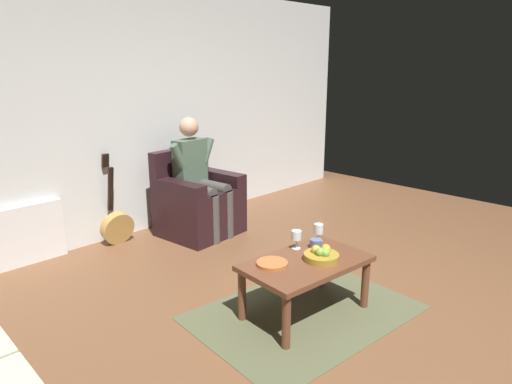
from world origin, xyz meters
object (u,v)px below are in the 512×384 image
(armchair, at_px, (198,204))
(coffee_table, at_px, (306,269))
(guitar, at_px, (117,224))
(person_seated, at_px, (199,173))
(candle_jar, at_px, (316,244))
(decorative_dish, at_px, (272,263))
(wine_glass_near, at_px, (296,236))
(fruit_bowl, at_px, (321,255))
(wine_glass_far, at_px, (319,230))

(armchair, distance_m, coffee_table, 2.02)
(guitar, bearing_deg, coffee_table, 96.67)
(person_seated, xyz_separation_m, candle_jar, (0.29, 1.82, -0.23))
(armchair, xyz_separation_m, decorative_dish, (0.76, 1.82, 0.10))
(wine_glass_near, bearing_deg, guitar, -79.38)
(wine_glass_near, height_order, fruit_bowl, wine_glass_near)
(wine_glass_near, xyz_separation_m, decorative_dish, (0.36, 0.07, -0.09))
(guitar, height_order, wine_glass_far, guitar)
(armchair, relative_size, fruit_bowl, 3.55)
(armchair, relative_size, person_seated, 0.72)
(wine_glass_near, bearing_deg, person_seated, -103.27)
(coffee_table, bearing_deg, wine_glass_far, -155.36)
(person_seated, height_order, candle_jar, person_seated)
(coffee_table, relative_size, decorative_dish, 4.34)
(coffee_table, height_order, decorative_dish, decorative_dish)
(person_seated, bearing_deg, candle_jar, 75.61)
(wine_glass_near, relative_size, candle_jar, 1.59)
(fruit_bowl, distance_m, decorative_dish, 0.38)
(coffee_table, relative_size, wine_glass_near, 6.64)
(armchair, relative_size, wine_glass_near, 6.22)
(armchair, distance_m, guitar, 0.89)
(coffee_table, bearing_deg, decorative_dish, -28.66)
(wine_glass_far, xyz_separation_m, fruit_bowl, (0.29, 0.25, -0.06))
(wine_glass_near, relative_size, decorative_dish, 0.65)
(person_seated, xyz_separation_m, wine_glass_near, (0.40, 1.72, -0.16))
(guitar, relative_size, wine_glass_near, 6.37)
(guitar, distance_m, candle_jar, 2.29)
(wine_glass_far, xyz_separation_m, candle_jar, (0.13, 0.07, -0.06))
(coffee_table, bearing_deg, guitar, -83.33)
(coffee_table, height_order, wine_glass_near, wine_glass_near)
(person_seated, bearing_deg, wine_glass_near, 71.30)
(candle_jar, bearing_deg, fruit_bowl, 48.07)
(decorative_dish, bearing_deg, candle_jar, 176.50)
(person_seated, relative_size, wine_glass_far, 8.70)
(coffee_table, relative_size, candle_jar, 10.56)
(decorative_dish, bearing_deg, wine_glass_far, -175.82)
(wine_glass_far, relative_size, fruit_bowl, 0.56)
(wine_glass_near, bearing_deg, coffee_table, 57.90)
(armchair, height_order, guitar, guitar)
(fruit_bowl, bearing_deg, coffee_table, -39.57)
(person_seated, distance_m, decorative_dish, 1.96)
(coffee_table, distance_m, fruit_bowl, 0.15)
(decorative_dish, relative_size, candle_jar, 2.43)
(fruit_bowl, height_order, candle_jar, fruit_bowl)
(guitar, bearing_deg, fruit_bowl, 98.56)
(armchair, xyz_separation_m, fruit_bowl, (0.44, 2.03, 0.13))
(guitar, height_order, candle_jar, guitar)
(wine_glass_far, bearing_deg, decorative_dish, 4.18)
(armchair, relative_size, wine_glass_far, 6.29)
(armchair, bearing_deg, fruit_bowl, 72.36)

